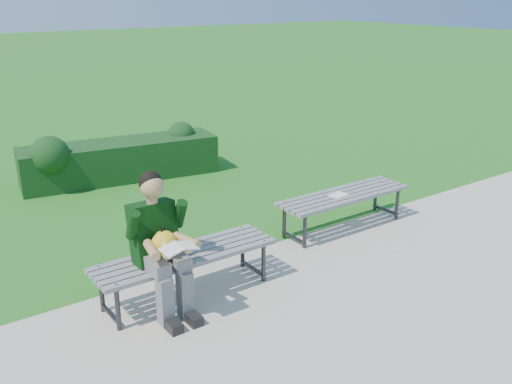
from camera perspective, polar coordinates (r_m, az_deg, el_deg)
name	(u,v)px	position (r m, az deg, el deg)	size (l,w,h in m)	color
ground	(205,266)	(6.27, -5.12, -7.36)	(80.00, 80.00, 0.00)	#3D7E27
walkway	(310,341)	(5.03, 5.40, -14.61)	(30.00, 3.50, 0.02)	beige
hedge	(117,158)	(9.23, -13.77, 3.31)	(3.11, 1.22, 0.86)	#164112
bench_left	(186,258)	(5.51, -7.03, -6.60)	(1.80, 0.50, 0.46)	slate
bench_right	(344,198)	(7.11, 8.77, -0.57)	(1.80, 0.50, 0.46)	slate
seated_boy	(160,241)	(5.19, -9.58, -4.81)	(0.56, 0.76, 1.31)	slate
paper_sheet	(338,195)	(7.03, 8.21, -0.30)	(0.24, 0.19, 0.01)	white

